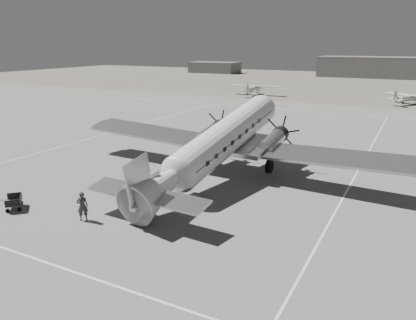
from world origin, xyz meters
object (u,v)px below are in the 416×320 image
at_px(ramp_agent, 139,187).
at_px(baggage_cart_near, 129,193).
at_px(hangar_main, 386,67).
at_px(shed_secondary, 215,67).
at_px(dc3_airliner, 220,144).
at_px(ground_crew, 82,206).
at_px(light_plane_left, 254,90).
at_px(baggage_cart_far, 14,202).
at_px(passenger, 152,183).
at_px(light_plane_right, 409,99).

bearing_deg(ramp_agent, baggage_cart_near, 121.33).
bearing_deg(hangar_main, shed_secondary, -175.24).
bearing_deg(dc3_airliner, ground_crew, -107.43).
distance_m(hangar_main, baggage_cart_near, 125.12).
height_order(shed_secondary, light_plane_left, shed_secondary).
bearing_deg(baggage_cart_far, passenger, 89.13).
relative_size(hangar_main, baggage_cart_far, 26.25).
relative_size(dc3_airliner, ground_crew, 16.51).
relative_size(hangar_main, ramp_agent, 23.61).
xyz_separation_m(baggage_cart_far, passenger, (6.54, 6.79, 0.32)).
bearing_deg(light_plane_right, shed_secondary, 173.48).
relative_size(baggage_cart_near, ground_crew, 0.86).
xyz_separation_m(hangar_main, light_plane_right, (9.23, -63.99, -2.24)).
relative_size(baggage_cart_near, passenger, 1.06).
bearing_deg(shed_secondary, ramp_agent, -65.70).
bearing_deg(light_plane_right, ground_crew, -70.02).
bearing_deg(light_plane_left, hangar_main, 67.46).
xyz_separation_m(ground_crew, ramp_agent, (0.97, 4.60, -0.06)).
xyz_separation_m(light_plane_left, passenger, (15.11, -59.36, -0.41)).
xyz_separation_m(hangar_main, dc3_airliner, (-2.79, -118.08, -0.31)).
relative_size(baggage_cart_far, ground_crew, 0.84).
bearing_deg(baggage_cart_near, shed_secondary, 105.25).
bearing_deg(shed_secondary, baggage_cart_far, -69.17).
relative_size(hangar_main, passenger, 27.07).
distance_m(dc3_airliner, ground_crew, 12.05).
bearing_deg(light_plane_left, passenger, -80.04).
height_order(shed_secondary, dc3_airliner, dc3_airliner).
height_order(hangar_main, dc3_airliner, hangar_main).
relative_size(light_plane_left, baggage_cart_far, 7.14).
bearing_deg(passenger, ground_crew, -168.52).
height_order(light_plane_left, ramp_agent, light_plane_left).
distance_m(ramp_agent, passenger, 1.41).
bearing_deg(shed_secondary, ground_crew, -66.88).
relative_size(hangar_main, ground_crew, 22.06).
bearing_deg(baggage_cart_near, dc3_airliner, 51.74).
height_order(ground_crew, ramp_agent, ground_crew).
distance_m(hangar_main, ramp_agent, 124.77).
distance_m(light_plane_left, baggage_cart_near, 62.74).
xyz_separation_m(shed_secondary, passenger, (54.09, -118.20, -1.22)).
xyz_separation_m(hangar_main, light_plane_left, (-21.02, -63.84, -2.12)).
height_order(hangar_main, ground_crew, hangar_main).
height_order(light_plane_left, light_plane_right, light_plane_left).
bearing_deg(dc3_airliner, hangar_main, 91.78).
relative_size(shed_secondary, light_plane_left, 1.58).
bearing_deg(passenger, baggage_cart_near, 177.71).
height_order(hangar_main, ramp_agent, hangar_main).
xyz_separation_m(baggage_cart_far, ground_crew, (5.49, 0.79, 0.50)).
height_order(baggage_cart_near, baggage_cart_far, baggage_cart_near).
bearing_deg(light_plane_left, ramp_agent, -80.43).
relative_size(shed_secondary, ramp_agent, 10.12).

